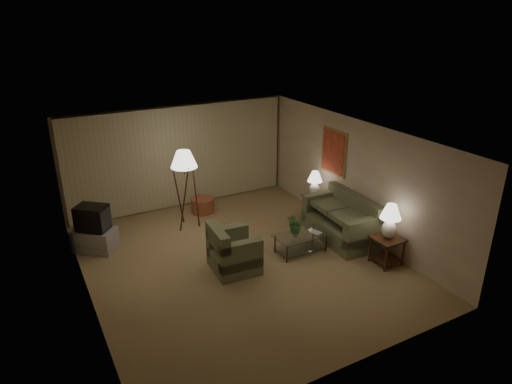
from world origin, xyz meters
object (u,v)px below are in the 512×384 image
ottoman (203,205)px  vase (295,234)px  side_table_near (387,246)px  side_table_far (314,202)px  table_lamp_far (315,181)px  table_lamp_near (390,218)px  crt_tv (92,218)px  sofa (340,222)px  tv_cabinet (95,240)px  coffee_table (301,241)px  floor_lamp (186,188)px  armchair (234,252)px

ottoman → vase: vase is taller
ottoman → side_table_near: bearing=-60.7°
side_table_far → table_lamp_far: (0.00, -0.00, 0.57)m
ottoman → table_lamp_near: bearing=-60.7°
ottoman → vase: 3.13m
crt_tv → sofa: bearing=17.7°
table_lamp_near → tv_cabinet: bearing=146.1°
side_table_far → vase: (-1.44, -1.35, 0.08)m
side_table_far → coffee_table: 1.87m
ottoman → coffee_table: bearing=-70.0°
table_lamp_far → coffee_table: table_lamp_far is taller
side_table_near → floor_lamp: size_ratio=0.31×
sofa → tv_cabinet: sofa is taller
side_table_far → table_lamp_near: size_ratio=0.81×
side_table_near → table_lamp_far: table_lamp_far is taller
sofa → side_table_far: 1.26m
coffee_table → tv_cabinet: (-3.91, 2.24, -0.03)m
side_table_far → table_lamp_far: bearing=-90.0°
side_table_far → ottoman: side_table_far is taller
armchair → ottoman: bearing=-5.8°
side_table_near → vase: 1.91m
crt_tv → floor_lamp: size_ratio=0.41×
table_lamp_far → coffee_table: bearing=-133.7°
table_lamp_near → crt_tv: 6.27m
armchair → table_lamp_near: table_lamp_near is taller
sofa → crt_tv: bearing=-109.8°
table_lamp_far → vase: bearing=-136.8°
armchair → crt_tv: (-2.33, 2.19, 0.39)m
crt_tv → table_lamp_far: bearing=30.9°
armchair → crt_tv: crt_tv is taller
side_table_far → ottoman: size_ratio=1.02×
table_lamp_near → vase: size_ratio=5.34×
floor_lamp → ottoman: size_ratio=3.26×
table_lamp_near → vase: (-1.44, 1.25, -0.55)m
coffee_table → side_table_far: bearing=46.3°
sofa → vase: sofa is taller
side_table_near → coffee_table: side_table_near is taller
table_lamp_far → coffee_table: (-1.29, -1.35, -0.70)m
side_table_far → crt_tv: crt_tv is taller
vase → armchair: bearing=177.7°
tv_cabinet → side_table_far: bearing=30.9°
armchair → vase: armchair is taller
side_table_far → vase: bearing=-136.8°
armchair → tv_cabinet: armchair is taller
side_table_near → side_table_far: 2.60m
table_lamp_far → side_table_near: bearing=-90.0°
sofa → ottoman: sofa is taller
armchair → tv_cabinet: size_ratio=1.03×
armchair → side_table_far: size_ratio=1.75×
side_table_near → floor_lamp: bearing=129.7°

